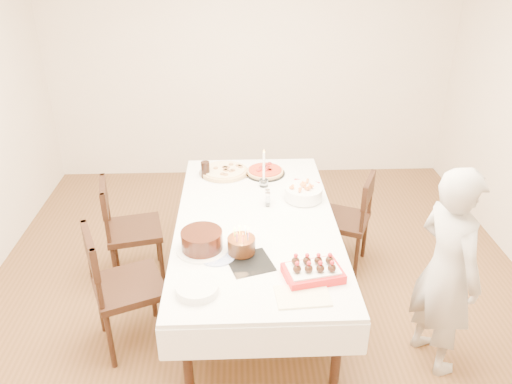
{
  "coord_description": "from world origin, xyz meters",
  "views": [
    {
      "loc": [
        -0.16,
        -3.01,
        2.59
      ],
      "look_at": [
        -0.04,
        0.08,
        0.97
      ],
      "focal_mm": 35.0,
      "sensor_mm": 36.0,
      "label": 1
    }
  ],
  "objects_px": {
    "taper_candle": "(264,168)",
    "layer_cake": "(202,241)",
    "chair_left_dessert": "(129,286)",
    "pasta_bowl": "(303,193)",
    "chair_right_savory": "(343,220)",
    "pizza_white": "(224,171)",
    "birthday_cake": "(241,241)",
    "pizza_pepperoni": "(265,171)",
    "chair_left_savory": "(134,230)",
    "dining_table": "(256,262)",
    "person": "(447,271)",
    "cola_glass": "(205,169)",
    "strawberry_box": "(313,271)"
  },
  "relations": [
    {
      "from": "taper_candle",
      "to": "layer_cake",
      "type": "bearing_deg",
      "value": -116.63
    },
    {
      "from": "chair_left_dessert",
      "to": "pasta_bowl",
      "type": "xyz_separation_m",
      "value": [
        1.25,
        0.67,
        0.33
      ]
    },
    {
      "from": "chair_right_savory",
      "to": "pizza_white",
      "type": "bearing_deg",
      "value": -171.74
    },
    {
      "from": "pizza_white",
      "to": "birthday_cake",
      "type": "bearing_deg",
      "value": -83.73
    },
    {
      "from": "pizza_pepperoni",
      "to": "taper_candle",
      "type": "bearing_deg",
      "value": -95.91
    },
    {
      "from": "pizza_white",
      "to": "chair_right_savory",
      "type": "bearing_deg",
      "value": -15.99
    },
    {
      "from": "chair_left_savory",
      "to": "pizza_pepperoni",
      "type": "distance_m",
      "value": 1.19
    },
    {
      "from": "chair_left_savory",
      "to": "chair_left_dessert",
      "type": "height_order",
      "value": "chair_left_dessert"
    },
    {
      "from": "chair_left_dessert",
      "to": "layer_cake",
      "type": "distance_m",
      "value": 0.61
    },
    {
      "from": "dining_table",
      "to": "birthday_cake",
      "type": "xyz_separation_m",
      "value": [
        -0.11,
        -0.42,
        0.47
      ]
    },
    {
      "from": "pizza_pepperoni",
      "to": "person",
      "type": "bearing_deg",
      "value": -52.55
    },
    {
      "from": "pasta_bowl",
      "to": "cola_glass",
      "type": "relative_size",
      "value": 2.13
    },
    {
      "from": "chair_left_dessert",
      "to": "chair_right_savory",
      "type": "bearing_deg",
      "value": -174.34
    },
    {
      "from": "pasta_bowl",
      "to": "strawberry_box",
      "type": "height_order",
      "value": "pasta_bowl"
    },
    {
      "from": "chair_right_savory",
      "to": "pasta_bowl",
      "type": "xyz_separation_m",
      "value": [
        -0.38,
        -0.2,
        0.37
      ]
    },
    {
      "from": "dining_table",
      "to": "pizza_white",
      "type": "xyz_separation_m",
      "value": [
        -0.24,
        0.78,
        0.4
      ]
    },
    {
      "from": "pizza_white",
      "to": "pasta_bowl",
      "type": "height_order",
      "value": "pasta_bowl"
    },
    {
      "from": "chair_right_savory",
      "to": "strawberry_box",
      "type": "height_order",
      "value": "chair_right_savory"
    },
    {
      "from": "chair_left_savory",
      "to": "birthday_cake",
      "type": "relative_size",
      "value": 5.06
    },
    {
      "from": "layer_cake",
      "to": "chair_left_savory",
      "type": "bearing_deg",
      "value": 129.36
    },
    {
      "from": "pizza_white",
      "to": "birthday_cake",
      "type": "distance_m",
      "value": 1.21
    },
    {
      "from": "chair_left_savory",
      "to": "cola_glass",
      "type": "height_order",
      "value": "chair_left_savory"
    },
    {
      "from": "strawberry_box",
      "to": "pizza_white",
      "type": "bearing_deg",
      "value": 110.69
    },
    {
      "from": "person",
      "to": "strawberry_box",
      "type": "bearing_deg",
      "value": 76.4
    },
    {
      "from": "taper_candle",
      "to": "dining_table",
      "type": "bearing_deg",
      "value": -98.97
    },
    {
      "from": "pasta_bowl",
      "to": "pizza_white",
      "type": "bearing_deg",
      "value": 141.73
    },
    {
      "from": "birthday_cake",
      "to": "layer_cake",
      "type": "bearing_deg",
      "value": 168.23
    },
    {
      "from": "dining_table",
      "to": "layer_cake",
      "type": "distance_m",
      "value": 0.68
    },
    {
      "from": "pizza_white",
      "to": "strawberry_box",
      "type": "relative_size",
      "value": 1.27
    },
    {
      "from": "taper_candle",
      "to": "cola_glass",
      "type": "xyz_separation_m",
      "value": [
        -0.48,
        0.2,
        -0.1
      ]
    },
    {
      "from": "strawberry_box",
      "to": "cola_glass",
      "type": "bearing_deg",
      "value": 116.68
    },
    {
      "from": "chair_right_savory",
      "to": "cola_glass",
      "type": "height_order",
      "value": "cola_glass"
    },
    {
      "from": "dining_table",
      "to": "strawberry_box",
      "type": "xyz_separation_m",
      "value": [
        0.31,
        -0.69,
        0.42
      ]
    },
    {
      "from": "chair_left_savory",
      "to": "birthday_cake",
      "type": "height_order",
      "value": "birthday_cake"
    },
    {
      "from": "pizza_white",
      "to": "pizza_pepperoni",
      "type": "distance_m",
      "value": 0.35
    },
    {
      "from": "pasta_bowl",
      "to": "strawberry_box",
      "type": "bearing_deg",
      "value": -93.71
    },
    {
      "from": "pizza_white",
      "to": "pasta_bowl",
      "type": "bearing_deg",
      "value": -38.27
    },
    {
      "from": "person",
      "to": "pasta_bowl",
      "type": "height_order",
      "value": "person"
    },
    {
      "from": "chair_left_dessert",
      "to": "pizza_pepperoni",
      "type": "relative_size",
      "value": 2.79
    },
    {
      "from": "chair_left_savory",
      "to": "cola_glass",
      "type": "distance_m",
      "value": 0.77
    },
    {
      "from": "chair_right_savory",
      "to": "birthday_cake",
      "type": "xyz_separation_m",
      "value": [
        -0.86,
        -0.92,
        0.41
      ]
    },
    {
      "from": "dining_table",
      "to": "chair_left_dessert",
      "type": "bearing_deg",
      "value": -156.55
    },
    {
      "from": "cola_glass",
      "to": "chair_left_dessert",
      "type": "bearing_deg",
      "value": -113.24
    },
    {
      "from": "pizza_pepperoni",
      "to": "chair_left_dessert",
      "type": "bearing_deg",
      "value": -130.63
    },
    {
      "from": "chair_right_savory",
      "to": "chair_left_dessert",
      "type": "bearing_deg",
      "value": -127.42
    },
    {
      "from": "layer_cake",
      "to": "strawberry_box",
      "type": "relative_size",
      "value": 1.01
    },
    {
      "from": "pizza_pepperoni",
      "to": "strawberry_box",
      "type": "bearing_deg",
      "value": -81.93
    },
    {
      "from": "strawberry_box",
      "to": "dining_table",
      "type": "bearing_deg",
      "value": 114.51
    },
    {
      "from": "chair_right_savory",
      "to": "layer_cake",
      "type": "height_order",
      "value": "layer_cake"
    },
    {
      "from": "chair_left_savory",
      "to": "taper_candle",
      "type": "height_order",
      "value": "taper_candle"
    }
  ]
}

